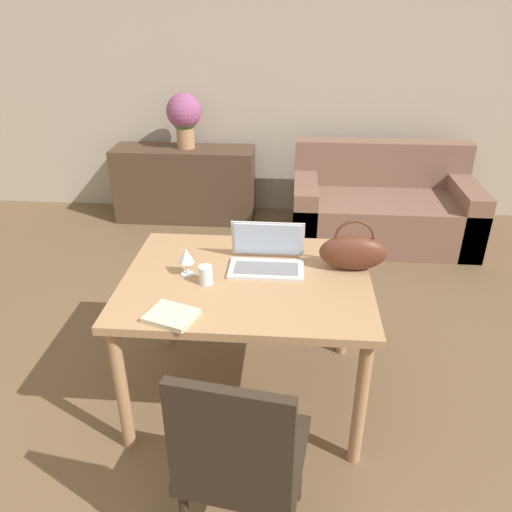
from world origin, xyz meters
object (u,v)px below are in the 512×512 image
(chair, at_px, (240,456))
(laptop, at_px, (267,255))
(drinking_glass, at_px, (206,275))
(handbag, at_px, (353,252))
(couch, at_px, (381,209))
(flower_vase, at_px, (184,116))
(wine_glass, at_px, (186,257))

(chair, relative_size, laptop, 2.50)
(drinking_glass, distance_m, handbag, 0.74)
(couch, bearing_deg, laptop, -114.94)
(laptop, distance_m, flower_vase, 2.48)
(chair, distance_m, couch, 3.13)
(chair, xyz_separation_m, handbag, (0.46, 1.00, 0.32))
(chair, height_order, couch, chair)
(couch, height_order, wine_glass, wine_glass)
(laptop, height_order, handbag, handbag)
(drinking_glass, distance_m, flower_vase, 2.59)
(laptop, relative_size, handbag, 1.12)
(handbag, relative_size, flower_vase, 0.68)
(chair, bearing_deg, handbag, 73.50)
(chair, bearing_deg, flower_vase, 112.86)
(chair, distance_m, flower_vase, 3.46)
(drinking_glass, relative_size, handbag, 0.27)
(wine_glass, relative_size, handbag, 0.43)
(handbag, distance_m, flower_vase, 2.67)
(couch, relative_size, wine_glass, 10.88)
(wine_glass, height_order, handbag, handbag)
(laptop, bearing_deg, handbag, -1.36)
(handbag, height_order, flower_vase, flower_vase)
(couch, xyz_separation_m, wine_glass, (-1.30, -2.10, 0.56))
(couch, xyz_separation_m, laptop, (-0.91, -1.97, 0.52))
(chair, height_order, laptop, laptop)
(couch, distance_m, flower_vase, 1.97)
(chair, height_order, flower_vase, flower_vase)
(couch, bearing_deg, drinking_glass, -118.86)
(drinking_glass, bearing_deg, chair, -73.08)
(drinking_glass, bearing_deg, laptop, 35.94)
(chair, xyz_separation_m, couch, (0.95, 2.98, -0.24))
(drinking_glass, relative_size, flower_vase, 0.18)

